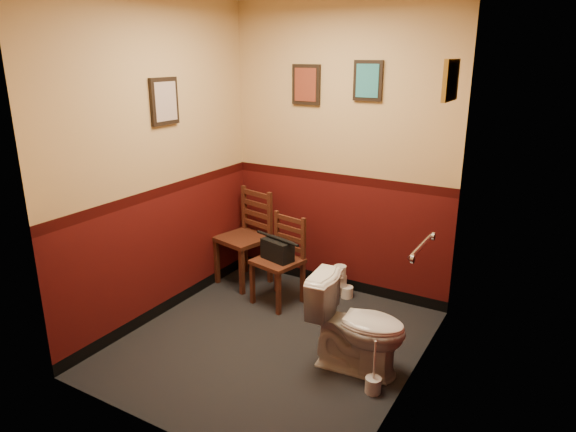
# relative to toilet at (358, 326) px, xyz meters

# --- Properties ---
(floor) EXTENTS (2.20, 2.40, 0.00)m
(floor) POSITION_rel_toilet_xyz_m (-0.72, -0.01, -0.35)
(floor) COLOR black
(floor) RESTS_ON ground
(wall_back) EXTENTS (2.20, 0.00, 2.70)m
(wall_back) POSITION_rel_toilet_xyz_m (-0.72, 1.19, 1.00)
(wall_back) COLOR #450D0C
(wall_back) RESTS_ON ground
(wall_front) EXTENTS (2.20, 0.00, 2.70)m
(wall_front) POSITION_rel_toilet_xyz_m (-0.72, -1.21, 1.00)
(wall_front) COLOR #450D0C
(wall_front) RESTS_ON ground
(wall_left) EXTENTS (0.00, 2.40, 2.70)m
(wall_left) POSITION_rel_toilet_xyz_m (-1.82, -0.01, 1.00)
(wall_left) COLOR #450D0C
(wall_left) RESTS_ON ground
(wall_right) EXTENTS (0.00, 2.40, 2.70)m
(wall_right) POSITION_rel_toilet_xyz_m (0.38, -0.01, 1.00)
(wall_right) COLOR #450D0C
(wall_right) RESTS_ON ground
(grab_bar) EXTENTS (0.05, 0.56, 0.06)m
(grab_bar) POSITION_rel_toilet_xyz_m (0.35, 0.24, 0.60)
(grab_bar) COLOR silver
(grab_bar) RESTS_ON wall_right
(framed_print_back_a) EXTENTS (0.28, 0.04, 0.36)m
(framed_print_back_a) POSITION_rel_toilet_xyz_m (-1.07, 1.17, 1.60)
(framed_print_back_a) COLOR black
(framed_print_back_a) RESTS_ON wall_back
(framed_print_back_b) EXTENTS (0.26, 0.04, 0.34)m
(framed_print_back_b) POSITION_rel_toilet_xyz_m (-0.47, 1.17, 1.65)
(framed_print_back_b) COLOR black
(framed_print_back_b) RESTS_ON wall_back
(framed_print_left) EXTENTS (0.04, 0.30, 0.38)m
(framed_print_left) POSITION_rel_toilet_xyz_m (-1.80, 0.09, 1.50)
(framed_print_left) COLOR black
(framed_print_left) RESTS_ON wall_left
(framed_print_right) EXTENTS (0.04, 0.34, 0.28)m
(framed_print_right) POSITION_rel_toilet_xyz_m (0.36, 0.59, 1.70)
(framed_print_right) COLOR olive
(framed_print_right) RESTS_ON wall_right
(toilet) EXTENTS (0.74, 0.46, 0.70)m
(toilet) POSITION_rel_toilet_xyz_m (0.00, 0.00, 0.00)
(toilet) COLOR white
(toilet) RESTS_ON floor
(toilet_brush) EXTENTS (0.11, 0.11, 0.40)m
(toilet_brush) POSITION_rel_toilet_xyz_m (0.22, -0.21, -0.28)
(toilet_brush) COLOR silver
(toilet_brush) RESTS_ON floor
(chair_left) EXTENTS (0.53, 0.53, 0.94)m
(chair_left) POSITION_rel_toilet_xyz_m (-1.56, 0.85, 0.12)
(chair_left) COLOR #59291A
(chair_left) RESTS_ON floor
(chair_right) EXTENTS (0.45, 0.45, 0.82)m
(chair_right) POSITION_rel_toilet_xyz_m (-1.04, 0.64, 0.06)
(chair_right) COLOR #59291A
(chair_right) RESTS_ON floor
(handbag) EXTENTS (0.33, 0.22, 0.22)m
(handbag) POSITION_rel_toilet_xyz_m (-1.04, 0.60, 0.18)
(handbag) COLOR black
(handbag) RESTS_ON chair_right
(tp_stack) EXTENTS (0.24, 0.15, 0.32)m
(tp_stack) POSITION_rel_toilet_xyz_m (-0.59, 1.01, -0.22)
(tp_stack) COLOR silver
(tp_stack) RESTS_ON floor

